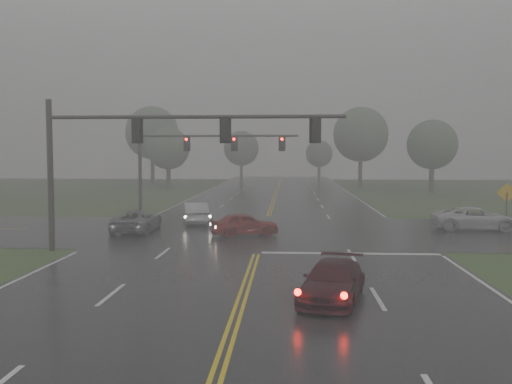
# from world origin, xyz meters

# --- Properties ---
(ground) EXTENTS (180.00, 180.00, 0.00)m
(ground) POSITION_xyz_m (0.00, 0.00, 0.00)
(ground) COLOR #2D491F
(ground) RESTS_ON ground
(main_road) EXTENTS (18.00, 160.00, 0.02)m
(main_road) POSITION_xyz_m (0.00, 20.00, 0.00)
(main_road) COLOR black
(main_road) RESTS_ON ground
(cross_street) EXTENTS (120.00, 14.00, 0.02)m
(cross_street) POSITION_xyz_m (0.00, 22.00, 0.00)
(cross_street) COLOR black
(cross_street) RESTS_ON ground
(stop_bar) EXTENTS (8.50, 0.50, 0.01)m
(stop_bar) POSITION_xyz_m (4.50, 14.40, 0.00)
(stop_bar) COLOR silver
(stop_bar) RESTS_ON ground
(sedan_maroon) EXTENTS (2.77, 4.67, 1.27)m
(sedan_maroon) POSITION_xyz_m (2.98, 5.67, 0.00)
(sedan_maroon) COLOR black
(sedan_maroon) RESTS_ON ground
(sedan_red) EXTENTS (4.24, 2.78, 1.34)m
(sedan_red) POSITION_xyz_m (-1.04, 20.00, 0.00)
(sedan_red) COLOR maroon
(sedan_red) RESTS_ON ground
(sedan_silver) EXTENTS (2.50, 4.65, 1.46)m
(sedan_silver) POSITION_xyz_m (-4.80, 25.42, 0.00)
(sedan_silver) COLOR #B4B7BC
(sedan_silver) RESTS_ON ground
(car_grey) EXTENTS (2.30, 4.87, 1.35)m
(car_grey) POSITION_xyz_m (-7.69, 21.13, 0.00)
(car_grey) COLOR #585B60
(car_grey) RESTS_ON ground
(pickup_white) EXTENTS (5.25, 2.56, 1.44)m
(pickup_white) POSITION_xyz_m (13.17, 23.25, 0.00)
(pickup_white) COLOR silver
(pickup_white) RESTS_ON ground
(signal_gantry_near) EXTENTS (14.58, 0.33, 7.45)m
(signal_gantry_near) POSITION_xyz_m (-5.65, 14.59, 5.27)
(signal_gantry_near) COLOR black
(signal_gantry_near) RESTS_ON ground
(signal_gantry_far) EXTENTS (12.56, 0.35, 6.96)m
(signal_gantry_far) POSITION_xyz_m (-6.32, 31.48, 4.90)
(signal_gantry_far) COLOR black
(signal_gantry_far) RESTS_ON ground
(sign_diamond_east) EXTENTS (1.22, 0.19, 2.95)m
(sign_diamond_east) POSITION_xyz_m (15.21, 23.69, 1.99)
(sign_diamond_east) COLOR black
(sign_diamond_east) RESTS_ON ground
(tree_nw_a) EXTENTS (5.54, 5.54, 8.14)m
(tree_nw_a) POSITION_xyz_m (-14.29, 61.12, 5.35)
(tree_nw_a) COLOR #352C22
(tree_nw_a) RESTS_ON ground
(tree_ne_a) EXTENTS (7.55, 7.55, 11.09)m
(tree_ne_a) POSITION_xyz_m (11.34, 66.45, 7.30)
(tree_ne_a) COLOR #352C22
(tree_ne_a) RESTS_ON ground
(tree_n_mid) EXTENTS (5.69, 5.69, 8.36)m
(tree_n_mid) POSITION_xyz_m (-6.22, 79.42, 5.50)
(tree_n_mid) COLOR #352C22
(tree_n_mid) RESTS_ON ground
(tree_e_near) EXTENTS (5.99, 5.99, 8.79)m
(tree_e_near) POSITION_xyz_m (18.69, 56.91, 5.78)
(tree_e_near) COLOR #352C22
(tree_e_near) RESTS_ON ground
(tree_nw_b) EXTENTS (8.09, 8.09, 11.89)m
(tree_nw_b) POSITION_xyz_m (-19.39, 73.46, 7.82)
(tree_nw_b) COLOR #352C22
(tree_nw_b) RESTS_ON ground
(tree_n_far) EXTENTS (4.77, 4.77, 7.01)m
(tree_n_far) POSITION_xyz_m (6.78, 87.94, 4.60)
(tree_n_far) COLOR #352C22
(tree_n_far) RESTS_ON ground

